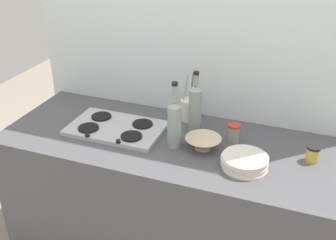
# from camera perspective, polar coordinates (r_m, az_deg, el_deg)

# --- Properties ---
(counter_block) EXTENTS (1.80, 0.70, 0.90)m
(counter_block) POSITION_cam_1_polar(r_m,az_deg,el_deg) (2.43, 0.00, -11.98)
(counter_block) COLOR #4C4C51
(counter_block) RESTS_ON ground
(backsplash_panel) EXTENTS (1.90, 0.06, 2.44)m
(backsplash_panel) POSITION_cam_1_polar(r_m,az_deg,el_deg) (2.36, 3.28, 8.40)
(backsplash_panel) COLOR silver
(backsplash_panel) RESTS_ON ground
(stovetop_hob) EXTENTS (0.52, 0.32, 0.04)m
(stovetop_hob) POSITION_cam_1_polar(r_m,az_deg,el_deg) (2.27, -7.29, -1.16)
(stovetop_hob) COLOR #B2B2B7
(stovetop_hob) RESTS_ON counter_block
(plate_stack) EXTENTS (0.23, 0.23, 0.06)m
(plate_stack) POSITION_cam_1_polar(r_m,az_deg,el_deg) (1.97, 10.62, -5.72)
(plate_stack) COLOR silver
(plate_stack) RESTS_ON counter_block
(wine_bottle_leftmost) EXTENTS (0.07, 0.07, 0.36)m
(wine_bottle_leftmost) POSITION_cam_1_polar(r_m,az_deg,el_deg) (2.05, 0.90, -0.40)
(wine_bottle_leftmost) COLOR gray
(wine_bottle_leftmost) RESTS_ON counter_block
(wine_bottle_mid_left) EXTENTS (0.07, 0.07, 0.35)m
(wine_bottle_mid_left) POSITION_cam_1_polar(r_m,az_deg,el_deg) (2.19, 3.81, 1.70)
(wine_bottle_mid_left) COLOR gray
(wine_bottle_mid_left) RESTS_ON counter_block
(mixing_bowl) EXTENTS (0.19, 0.19, 0.06)m
(mixing_bowl) POSITION_cam_1_polar(r_m,az_deg,el_deg) (2.09, 4.92, -3.13)
(mixing_bowl) COLOR beige
(mixing_bowl) RESTS_ON counter_block
(utensil_crock) EXTENTS (0.08, 0.08, 0.29)m
(utensil_crock) POSITION_cam_1_polar(r_m,az_deg,el_deg) (2.35, 2.82, 1.55)
(utensil_crock) COLOR silver
(utensil_crock) RESTS_ON counter_block
(condiment_jar_front) EXTENTS (0.07, 0.07, 0.10)m
(condiment_jar_front) POSITION_cam_1_polar(r_m,az_deg,el_deg) (2.17, 9.17, -1.75)
(condiment_jar_front) COLOR #9E998C
(condiment_jar_front) RESTS_ON counter_block
(condiment_jar_rear) EXTENTS (0.07, 0.07, 0.08)m
(condiment_jar_rear) POSITION_cam_1_polar(r_m,az_deg,el_deg) (2.10, 19.53, -4.44)
(condiment_jar_rear) COLOR gold
(condiment_jar_rear) RESTS_ON counter_block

